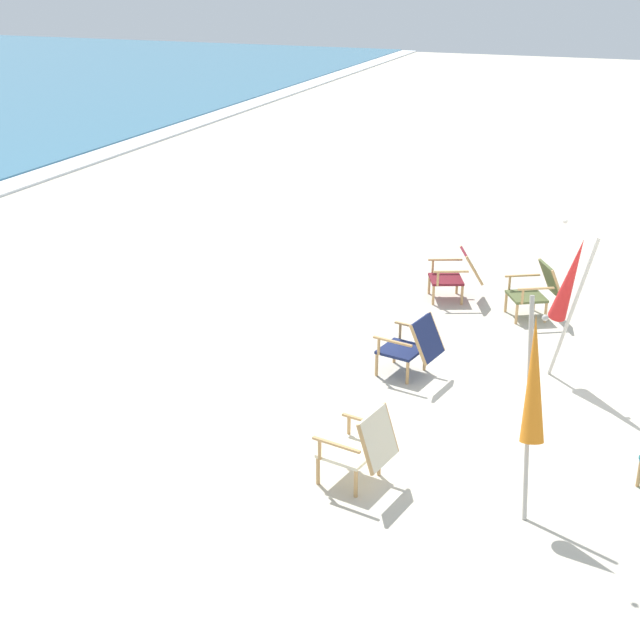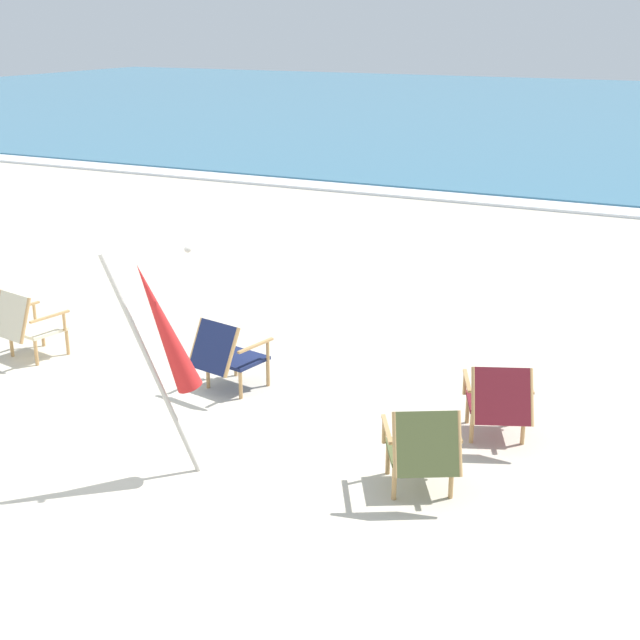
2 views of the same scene
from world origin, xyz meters
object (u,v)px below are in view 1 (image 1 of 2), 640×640
at_px(beach_chair_back_left, 362,446).
at_px(umbrella_furled_red, 570,281).
at_px(beach_chair_back_right, 458,273).
at_px(beach_chair_mid_center, 413,345).
at_px(beach_chair_far_center, 538,289).
at_px(umbrella_furled_orange, 533,381).

height_order(beach_chair_back_left, umbrella_furled_red, umbrella_furled_red).
bearing_deg(beach_chair_back_right, beach_chair_mid_center, -178.12).
height_order(beach_chair_back_right, beach_chair_back_left, beach_chair_back_left).
relative_size(beach_chair_back_right, beach_chair_back_left, 1.14).
relative_size(beach_chair_back_right, umbrella_furled_red, 0.46).
height_order(beach_chair_back_right, beach_chair_far_center, beach_chair_far_center).
relative_size(beach_chair_mid_center, umbrella_furled_orange, 0.40).
xyz_separation_m(umbrella_furled_orange, umbrella_furled_red, (2.92, 0.01, -0.03)).
distance_m(beach_chair_back_right, beach_chair_far_center, 1.27).
height_order(beach_chair_back_right, beach_chair_mid_center, beach_chair_mid_center).
height_order(beach_chair_mid_center, umbrella_furled_orange, umbrella_furled_orange).
relative_size(beach_chair_back_right, beach_chair_mid_center, 1.12).
xyz_separation_m(beach_chair_back_right, beach_chair_back_left, (-5.42, -0.29, 0.01)).
xyz_separation_m(beach_chair_back_left, beach_chair_mid_center, (2.56, 0.19, -0.01)).
distance_m(beach_chair_mid_center, umbrella_furled_orange, 3.12).
bearing_deg(beach_chair_back_left, beach_chair_far_center, -10.52).
bearing_deg(beach_chair_mid_center, umbrella_furled_orange, -144.21).
bearing_deg(beach_chair_back_right, beach_chair_far_center, -103.30).
xyz_separation_m(beach_chair_far_center, beach_chair_mid_center, (-2.57, 1.15, -0.00)).
bearing_deg(umbrella_furled_orange, umbrella_furled_red, 0.11).
height_order(beach_chair_mid_center, umbrella_furled_red, umbrella_furled_red).
distance_m(beach_chair_far_center, beach_chair_mid_center, 2.81).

